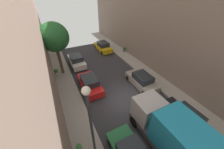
{
  "coord_description": "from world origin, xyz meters",
  "views": [
    {
      "loc": [
        -5.51,
        -7.62,
        9.64
      ],
      "look_at": [
        0.4,
        4.03,
        0.5
      ],
      "focal_mm": 20.68,
      "sensor_mm": 36.0,
      "label": 1
    }
  ],
  "objects_px": {
    "parked_car_right_2": "(142,81)",
    "street_tree_2": "(54,37)",
    "potted_plant_0": "(79,148)",
    "parked_car_right_3": "(103,47)",
    "street_tree_0": "(52,33)",
    "lamp_post": "(90,116)",
    "potted_plant_2": "(56,71)",
    "parked_car_left_3": "(76,61)",
    "delivery_truck": "(175,137)",
    "potted_plant_1": "(124,49)",
    "parked_car_left_2": "(90,84)",
    "parked_car_right_1": "(185,118)"
  },
  "relations": [
    {
      "from": "parked_car_right_3",
      "to": "potted_plant_2",
      "type": "relative_size",
      "value": 5.32
    },
    {
      "from": "potted_plant_0",
      "to": "parked_car_left_3",
      "type": "bearing_deg",
      "value": 76.59
    },
    {
      "from": "street_tree_2",
      "to": "potted_plant_0",
      "type": "height_order",
      "value": "street_tree_2"
    },
    {
      "from": "lamp_post",
      "to": "potted_plant_2",
      "type": "bearing_deg",
      "value": 95.64
    },
    {
      "from": "potted_plant_1",
      "to": "lamp_post",
      "type": "bearing_deg",
      "value": -128.34
    },
    {
      "from": "street_tree_0",
      "to": "street_tree_2",
      "type": "distance_m",
      "value": 6.1
    },
    {
      "from": "parked_car_left_2",
      "to": "potted_plant_2",
      "type": "bearing_deg",
      "value": 124.08
    },
    {
      "from": "parked_car_right_2",
      "to": "potted_plant_0",
      "type": "height_order",
      "value": "parked_car_right_2"
    },
    {
      "from": "parked_car_left_3",
      "to": "lamp_post",
      "type": "height_order",
      "value": "lamp_post"
    },
    {
      "from": "parked_car_right_1",
      "to": "parked_car_right_2",
      "type": "bearing_deg",
      "value": 90.0
    },
    {
      "from": "delivery_truck",
      "to": "potted_plant_1",
      "type": "distance_m",
      "value": 16.3
    },
    {
      "from": "parked_car_right_3",
      "to": "potted_plant_2",
      "type": "xyz_separation_m",
      "value": [
        -8.38,
        -4.36,
        -0.12
      ]
    },
    {
      "from": "street_tree_2",
      "to": "delivery_truck",
      "type": "bearing_deg",
      "value": -69.75
    },
    {
      "from": "parked_car_left_3",
      "to": "delivery_truck",
      "type": "bearing_deg",
      "value": -79.59
    },
    {
      "from": "lamp_post",
      "to": "parked_car_right_3",
      "type": "bearing_deg",
      "value": 64.5
    },
    {
      "from": "parked_car_right_3",
      "to": "lamp_post",
      "type": "distance_m",
      "value": 17.26
    },
    {
      "from": "street_tree_2",
      "to": "potted_plant_1",
      "type": "relative_size",
      "value": 8.32
    },
    {
      "from": "street_tree_2",
      "to": "parked_car_right_1",
      "type": "bearing_deg",
      "value": -58.1
    },
    {
      "from": "parked_car_left_2",
      "to": "street_tree_2",
      "type": "distance_m",
      "value": 6.44
    },
    {
      "from": "parked_car_right_2",
      "to": "parked_car_left_2",
      "type": "bearing_deg",
      "value": 158.26
    },
    {
      "from": "parked_car_right_2",
      "to": "street_tree_2",
      "type": "bearing_deg",
      "value": 139.1
    },
    {
      "from": "parked_car_right_2",
      "to": "street_tree_2",
      "type": "xyz_separation_m",
      "value": [
        -7.6,
        6.58,
        4.13
      ]
    },
    {
      "from": "parked_car_right_2",
      "to": "potted_plant_0",
      "type": "distance_m",
      "value": 9.12
    },
    {
      "from": "potted_plant_0",
      "to": "potted_plant_1",
      "type": "distance_m",
      "value": 16.72
    },
    {
      "from": "parked_car_right_2",
      "to": "street_tree_2",
      "type": "distance_m",
      "value": 10.86
    },
    {
      "from": "potted_plant_0",
      "to": "street_tree_2",
      "type": "bearing_deg",
      "value": 86.49
    },
    {
      "from": "street_tree_0",
      "to": "lamp_post",
      "type": "relative_size",
      "value": 0.84
    },
    {
      "from": "street_tree_0",
      "to": "street_tree_2",
      "type": "relative_size",
      "value": 0.77
    },
    {
      "from": "parked_car_right_2",
      "to": "potted_plant_1",
      "type": "height_order",
      "value": "parked_car_right_2"
    },
    {
      "from": "parked_car_left_2",
      "to": "parked_car_right_1",
      "type": "height_order",
      "value": "same"
    },
    {
      "from": "street_tree_2",
      "to": "lamp_post",
      "type": "distance_m",
      "value": 11.01
    },
    {
      "from": "delivery_truck",
      "to": "lamp_post",
      "type": "distance_m",
      "value": 5.58
    },
    {
      "from": "parked_car_right_3",
      "to": "street_tree_2",
      "type": "xyz_separation_m",
      "value": [
        -7.6,
        -4.34,
        4.13
      ]
    },
    {
      "from": "parked_car_right_1",
      "to": "street_tree_0",
      "type": "relative_size",
      "value": 0.86
    },
    {
      "from": "parked_car_right_2",
      "to": "lamp_post",
      "type": "bearing_deg",
      "value": -148.99
    },
    {
      "from": "street_tree_2",
      "to": "lamp_post",
      "type": "relative_size",
      "value": 1.1
    },
    {
      "from": "parked_car_left_2",
      "to": "delivery_truck",
      "type": "relative_size",
      "value": 0.64
    },
    {
      "from": "parked_car_left_3",
      "to": "potted_plant_2",
      "type": "distance_m",
      "value": 3.31
    },
    {
      "from": "parked_car_left_2",
      "to": "potted_plant_1",
      "type": "relative_size",
      "value": 5.49
    },
    {
      "from": "parked_car_right_2",
      "to": "lamp_post",
      "type": "height_order",
      "value": "lamp_post"
    },
    {
      "from": "parked_car_right_3",
      "to": "potted_plant_1",
      "type": "distance_m",
      "value": 3.77
    },
    {
      "from": "parked_car_left_3",
      "to": "potted_plant_1",
      "type": "bearing_deg",
      "value": 3.76
    },
    {
      "from": "parked_car_left_2",
      "to": "potted_plant_2",
      "type": "xyz_separation_m",
      "value": [
        -2.98,
        4.41,
        -0.12
      ]
    },
    {
      "from": "parked_car_right_2",
      "to": "delivery_truck",
      "type": "xyz_separation_m",
      "value": [
        -2.7,
        -6.69,
        1.07
      ]
    },
    {
      "from": "delivery_truck",
      "to": "street_tree_0",
      "type": "relative_size",
      "value": 1.35
    },
    {
      "from": "potted_plant_0",
      "to": "parked_car_right_3",
      "type": "bearing_deg",
      "value": 60.93
    },
    {
      "from": "street_tree_0",
      "to": "potted_plant_0",
      "type": "relative_size",
      "value": 6.7
    },
    {
      "from": "potted_plant_1",
      "to": "potted_plant_2",
      "type": "bearing_deg",
      "value": -170.04
    },
    {
      "from": "parked_car_right_1",
      "to": "potted_plant_2",
      "type": "bearing_deg",
      "value": 124.52
    },
    {
      "from": "delivery_truck",
      "to": "potted_plant_2",
      "type": "relative_size",
      "value": 8.36
    }
  ]
}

